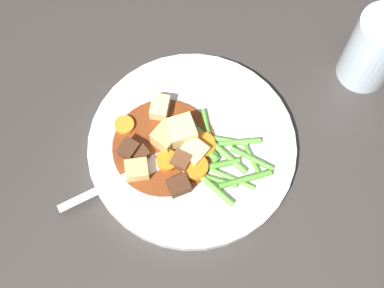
{
  "coord_description": "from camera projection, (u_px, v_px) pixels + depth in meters",
  "views": [
    {
      "loc": [
        -0.07,
        0.24,
        0.63
      ],
      "look_at": [
        0.0,
        0.0,
        0.02
      ],
      "focal_mm": 48.55,
      "sensor_mm": 36.0,
      "label": 1
    }
  ],
  "objects": [
    {
      "name": "green_bean_10",
      "position": [
        204.0,
        139.0,
        0.66
      ],
      "size": [
        0.05,
        0.05,
        0.01
      ],
      "primitive_type": "cylinder",
      "rotation": [
        0.0,
        1.57,
        5.56
      ],
      "color": "#4C8E33",
      "rests_on": "dinner_plate"
    },
    {
      "name": "carrot_slice_3",
      "position": [
        202.0,
        143.0,
        0.66
      ],
      "size": [
        0.05,
        0.05,
        0.01
      ],
      "primitive_type": "cylinder",
      "rotation": [
        0.0,
        0.0,
        5.14
      ],
      "color": "orange",
      "rests_on": "dinner_plate"
    },
    {
      "name": "green_bean_7",
      "position": [
        216.0,
        165.0,
        0.64
      ],
      "size": [
        0.06,
        0.04,
        0.01
      ],
      "primitive_type": "cylinder",
      "rotation": [
        0.0,
        1.57,
        6.77
      ],
      "color": "#599E38",
      "rests_on": "dinner_plate"
    },
    {
      "name": "carrot_slice_1",
      "position": [
        125.0,
        123.0,
        0.67
      ],
      "size": [
        0.03,
        0.03,
        0.01
      ],
      "primitive_type": "cylinder",
      "rotation": [
        0.0,
        0.0,
        2.64
      ],
      "color": "orange",
      "rests_on": "dinner_plate"
    },
    {
      "name": "carrot_slice_0",
      "position": [
        195.0,
        167.0,
        0.64
      ],
      "size": [
        0.04,
        0.04,
        0.01
      ],
      "primitive_type": "cylinder",
      "rotation": [
        0.0,
        0.0,
        6.21
      ],
      "color": "orange",
      "rests_on": "dinner_plate"
    },
    {
      "name": "ground_plane",
      "position": [
        192.0,
        149.0,
        0.67
      ],
      "size": [
        3.0,
        3.0,
        0.0
      ],
      "primitive_type": "plane",
      "color": "#383330"
    },
    {
      "name": "meat_chunk_3",
      "position": [
        181.0,
        161.0,
        0.64
      ],
      "size": [
        0.03,
        0.03,
        0.02
      ],
      "primitive_type": "cube",
      "rotation": [
        0.0,
        0.0,
        2.94
      ],
      "color": "brown",
      "rests_on": "dinner_plate"
    },
    {
      "name": "green_bean_4",
      "position": [
        240.0,
        142.0,
        0.66
      ],
      "size": [
        0.05,
        0.03,
        0.01
      ],
      "primitive_type": "cylinder",
      "rotation": [
        0.0,
        1.57,
        6.64
      ],
      "color": "#66AD42",
      "rests_on": "dinner_plate"
    },
    {
      "name": "green_bean_5",
      "position": [
        200.0,
        146.0,
        0.65
      ],
      "size": [
        0.06,
        0.03,
        0.01
      ],
      "primitive_type": "cylinder",
      "rotation": [
        0.0,
        1.57,
        5.8
      ],
      "color": "#599E38",
      "rests_on": "dinner_plate"
    },
    {
      "name": "potato_chunk_1",
      "position": [
        194.0,
        152.0,
        0.65
      ],
      "size": [
        0.04,
        0.04,
        0.02
      ],
      "primitive_type": "cube",
      "rotation": [
        0.0,
        0.0,
        1.15
      ],
      "color": "#EAD68C",
      "rests_on": "dinner_plate"
    },
    {
      "name": "meat_chunk_0",
      "position": [
        141.0,
        155.0,
        0.65
      ],
      "size": [
        0.03,
        0.03,
        0.02
      ],
      "primitive_type": "cube",
      "rotation": [
        0.0,
        0.0,
        0.92
      ],
      "color": "#4C2B19",
      "rests_on": "dinner_plate"
    },
    {
      "name": "green_bean_0",
      "position": [
        220.0,
        153.0,
        0.65
      ],
      "size": [
        0.08,
        0.05,
        0.01
      ],
      "primitive_type": "cylinder",
      "rotation": [
        0.0,
        1.57,
        5.79
      ],
      "color": "#66AD42",
      "rests_on": "dinner_plate"
    },
    {
      "name": "green_bean_2",
      "position": [
        207.0,
        177.0,
        0.64
      ],
      "size": [
        0.08,
        0.01,
        0.01
      ],
      "primitive_type": "cylinder",
      "rotation": [
        0.0,
        1.57,
        6.25
      ],
      "color": "#599E38",
      "rests_on": "dinner_plate"
    },
    {
      "name": "green_bean_9",
      "position": [
        209.0,
        183.0,
        0.64
      ],
      "size": [
        0.07,
        0.04,
        0.01
      ],
      "primitive_type": "cylinder",
      "rotation": [
        0.0,
        1.57,
        5.8
      ],
      "color": "#66AD42",
      "rests_on": "dinner_plate"
    },
    {
      "name": "potato_chunk_0",
      "position": [
        182.0,
        131.0,
        0.65
      ],
      "size": [
        0.05,
        0.05,
        0.03
      ],
      "primitive_type": "cube",
      "rotation": [
        0.0,
        0.0,
        2.16
      ],
      "color": "#EAD68C",
      "rests_on": "dinner_plate"
    },
    {
      "name": "potato_chunk_4",
      "position": [
        166.0,
        138.0,
        0.65
      ],
      "size": [
        0.04,
        0.04,
        0.03
      ],
      "primitive_type": "cube",
      "rotation": [
        0.0,
        0.0,
        5.88
      ],
      "color": "#DBBC6B",
      "rests_on": "dinner_plate"
    },
    {
      "name": "potato_chunk_3",
      "position": [
        137.0,
        170.0,
        0.64
      ],
      "size": [
        0.04,
        0.03,
        0.02
      ],
      "primitive_type": "cube",
      "rotation": [
        0.0,
        0.0,
        5.13
      ],
      "color": "#DBBC6B",
      "rests_on": "dinner_plate"
    },
    {
      "name": "green_bean_6",
      "position": [
        209.0,
        136.0,
        0.66
      ],
      "size": [
        0.04,
        0.07,
        0.01
      ],
      "primitive_type": "cylinder",
      "rotation": [
        0.0,
        1.57,
        5.17
      ],
      "color": "#599E38",
      "rests_on": "dinner_plate"
    },
    {
      "name": "green_bean_1",
      "position": [
        229.0,
        177.0,
        0.64
      ],
      "size": [
        0.07,
        0.02,
        0.01
      ],
      "primitive_type": "cylinder",
      "rotation": [
        0.0,
        1.57,
        6.12
      ],
      "color": "#66AD42",
      "rests_on": "dinner_plate"
    },
    {
      "name": "green_bean_3",
      "position": [
        252.0,
        157.0,
        0.65
      ],
      "size": [
        0.06,
        0.02,
        0.01
      ],
      "primitive_type": "cylinder",
      "rotation": [
        0.0,
        1.57,
        6.05
      ],
      "color": "#599E38",
      "rests_on": "dinner_plate"
    },
    {
      "name": "fork",
      "position": [
        129.0,
        176.0,
        0.64
      ],
      "size": [
        0.14,
        0.13,
        0.0
      ],
      "color": "silver",
      "rests_on": "dinner_plate"
    },
    {
      "name": "potato_chunk_2",
      "position": [
        160.0,
        108.0,
        0.67
      ],
      "size": [
        0.03,
        0.03,
        0.02
      ],
      "primitive_type": "cube",
      "rotation": [
        0.0,
        0.0,
        1.68
      ],
      "color": "#EAD68C",
      "rests_on": "dinner_plate"
    },
    {
      "name": "water_glass",
      "position": [
        374.0,
        50.0,
        0.67
      ],
      "size": [
        0.07,
        0.07,
        0.11
      ],
      "primitive_type": "cylinder",
      "color": "silver",
      "rests_on": "ground_plane"
    },
    {
      "name": "green_bean_12",
      "position": [
        252.0,
        156.0,
        0.65
      ],
      "size": [
        0.04,
        0.05,
        0.01
      ],
      "primitive_type": "cylinder",
      "rotation": [
        0.0,
        1.57,
        5.37
      ],
      "color": "#599E38",
      "rests_on": "dinner_plate"
    },
    {
      "name": "meat_chunk_2",
      "position": [
        129.0,
        150.0,
        0.65
      ],
      "size": [
        0.03,
        0.03,
        0.02
      ],
      "primitive_type": "cube",
      "rotation": [
        0.0,
        0.0,
        1.3
      ],
      "color": "#4C2B19",
      "rests_on": "dinner_plate"
    },
    {
      "name": "dinner_plate",
      "position": [
        192.0,
        146.0,
        0.67
      ],
      "size": [
        0.27,
        0.27,
        0.02
      ],
      "primitive_type": "cylinder",
      "color": "white",
      "rests_on": "ground_plane"
    },
    {
      "name": "carrot_slice_2",
      "position": [
        167.0,
        161.0,
        0.64
      ],
      "size": [
        0.03,
        0.03,
        0.01
      ],
      "primitive_type": "cylinder",
      "rotation": [
        0.0,
        0.0,
        3.06
      ],
      "color": "orange",
      "rests_on": "dinner_plate"
    },
    {
      "name": "stew_sauce",
      "position": [
        164.0,
        146.0,
        0.66
      ],
      "size": [
        0.13,
        0.13,
        0.0
      ],
      "primitive_type": "cylinder",
      "color": "brown",
      "rests_on": "dinner_plate"
    },
    {
      "name": "green_bean_8",
      "position": [
        225.0,
        140.0,
        0.66
      ],
      "size": [
        0.06,
        0.01,
        0.01
      ],
      "primitive_type": "cylinder",
      "rotation": [
        0.0,
        1.57,
        6.37
      ],
      "color": "#66AD42",
      "rests_on": "dinner_plate"
    },
    {
      "name": "green_bean_11",
      "position": [
        245.0,
        179.0,
        0.64
      ],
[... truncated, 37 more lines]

